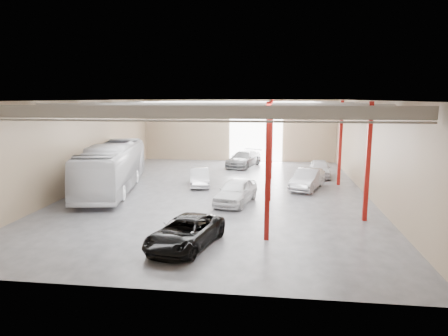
% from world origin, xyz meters
% --- Properties ---
extents(depot_shell, '(22.12, 32.12, 7.06)m').
position_xyz_m(depot_shell, '(0.13, 0.48, 4.98)').
color(depot_shell, '#434348').
rests_on(depot_shell, ground).
extents(coach_bus, '(5.41, 13.48, 3.66)m').
position_xyz_m(coach_bus, '(-8.42, -0.29, 1.83)').
color(coach_bus, silver).
rests_on(coach_bus, ground).
extents(black_sedan, '(3.63, 5.64, 1.45)m').
position_xyz_m(black_sedan, '(-0.10, -11.47, 0.72)').
color(black_sedan, black).
rests_on(black_sedan, ground).
extents(car_row_a, '(3.08, 5.31, 1.70)m').
position_xyz_m(car_row_a, '(1.54, -3.00, 0.85)').
color(car_row_a, white).
rests_on(car_row_a, ground).
extents(car_row_b, '(2.40, 4.58, 1.44)m').
position_xyz_m(car_row_b, '(-1.99, 2.20, 0.72)').
color(car_row_b, silver).
rests_on(car_row_b, ground).
extents(car_row_c, '(4.01, 6.18, 1.66)m').
position_xyz_m(car_row_c, '(0.93, 12.00, 0.83)').
color(car_row_c, slate).
rests_on(car_row_c, ground).
extents(car_right_near, '(3.25, 5.20, 1.62)m').
position_xyz_m(car_right_near, '(6.77, 2.00, 0.81)').
color(car_right_near, '#A9A8AD').
rests_on(car_right_near, ground).
extents(car_right_far, '(2.03, 4.63, 1.55)m').
position_xyz_m(car_right_far, '(8.30, 7.38, 0.78)').
color(car_right_far, silver).
rests_on(car_right_far, ground).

